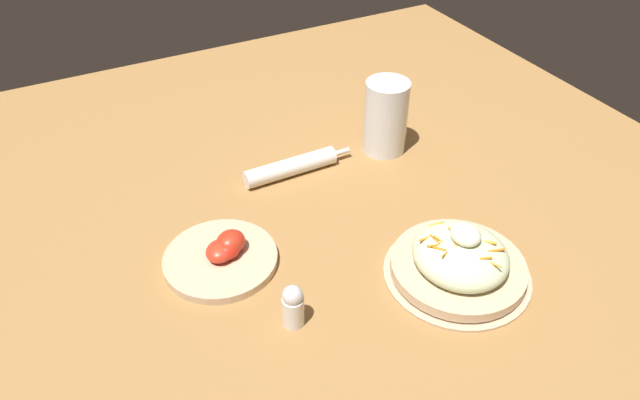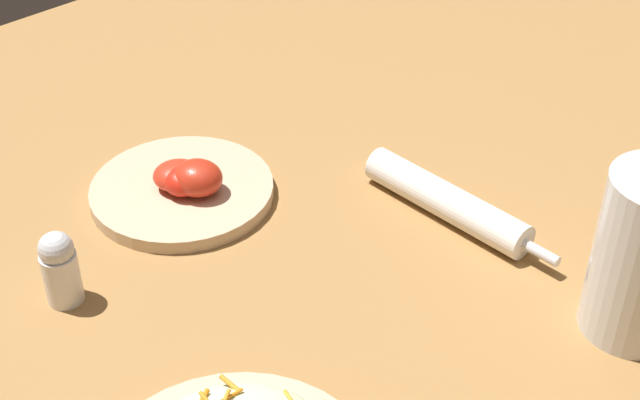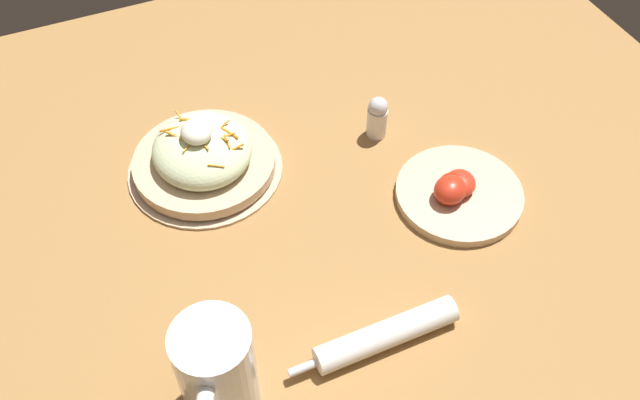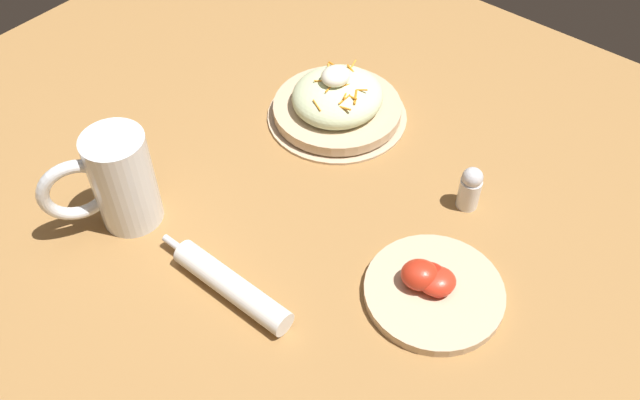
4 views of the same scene
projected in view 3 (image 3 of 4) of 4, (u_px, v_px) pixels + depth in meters
name	position (u px, v px, depth m)	size (l,w,h in m)	color
ground_plane	(326.00, 285.00, 0.90)	(1.43, 1.43, 0.00)	#9E703D
salad_plate	(203.00, 156.00, 1.01)	(0.23, 0.23, 0.10)	#D1B28E
beer_mug	(217.00, 379.00, 0.74)	(0.15, 0.10, 0.15)	white
napkin_roll	(385.00, 335.00, 0.83)	(0.03, 0.22, 0.03)	white
tomato_plate	(458.00, 191.00, 0.98)	(0.18, 0.18, 0.05)	#D1B28E
salt_shaker	(377.00, 117.00, 1.05)	(0.03, 0.03, 0.07)	white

